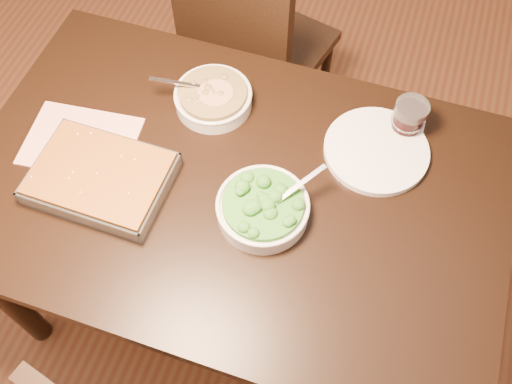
{
  "coord_description": "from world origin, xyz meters",
  "views": [
    {
      "loc": [
        0.3,
        -0.7,
        2.0
      ],
      "look_at": [
        0.07,
        -0.03,
        0.8
      ],
      "focal_mm": 40.0,
      "sensor_mm": 36.0,
      "label": 1
    }
  ],
  "objects": [
    {
      "name": "wine_tumbler",
      "position": [
        0.38,
        0.32,
        0.8
      ],
      "size": [
        0.09,
        0.09,
        0.1
      ],
      "color": "black",
      "rests_on": "coaster"
    },
    {
      "name": "ground",
      "position": [
        0.0,
        0.0,
        0.0
      ],
      "size": [
        4.0,
        4.0,
        0.0
      ],
      "primitive_type": "plane",
      "color": "#4C2315",
      "rests_on": "ground"
    },
    {
      "name": "baking_dish",
      "position": [
        -0.32,
        -0.1,
        0.78
      ],
      "size": [
        0.34,
        0.25,
        0.06
      ],
      "rotation": [
        0.0,
        0.0,
        -0.01
      ],
      "color": "silver",
      "rests_on": "table"
    },
    {
      "name": "dinner_plate",
      "position": [
        0.32,
        0.22,
        0.76
      ],
      "size": [
        0.28,
        0.28,
        0.02
      ],
      "primitive_type": "cylinder",
      "color": "white",
      "rests_on": "table"
    },
    {
      "name": "coaster",
      "position": [
        0.38,
        0.32,
        0.75
      ],
      "size": [
        0.1,
        0.1,
        0.0
      ],
      "primitive_type": "cube",
      "color": "white",
      "rests_on": "table"
    },
    {
      "name": "stew_bowl",
      "position": [
        -0.14,
        0.23,
        0.78
      ],
      "size": [
        0.23,
        0.22,
        0.08
      ],
      "color": "silver",
      "rests_on": "table"
    },
    {
      "name": "magazine_a",
      "position": [
        -0.44,
        -0.0,
        0.75
      ],
      "size": [
        0.31,
        0.25,
        0.01
      ],
      "primitive_type": "cube",
      "rotation": [
        0.0,
        0.0,
        0.11
      ],
      "color": "#BD3D36",
      "rests_on": "table"
    },
    {
      "name": "table",
      "position": [
        0.0,
        0.0,
        0.65
      ],
      "size": [
        1.4,
        0.9,
        0.75
      ],
      "color": "black",
      "rests_on": "ground"
    },
    {
      "name": "broccoli_bowl",
      "position": [
        0.1,
        -0.06,
        0.78
      ],
      "size": [
        0.23,
        0.23,
        0.09
      ],
      "color": "silver",
      "rests_on": "table"
    },
    {
      "name": "chair_far",
      "position": [
        -0.19,
        0.69,
        0.52
      ],
      "size": [
        0.53,
        0.53,
        0.93
      ],
      "rotation": [
        0.0,
        0.0,
        2.9
      ],
      "color": "black",
      "rests_on": "ground"
    }
  ]
}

